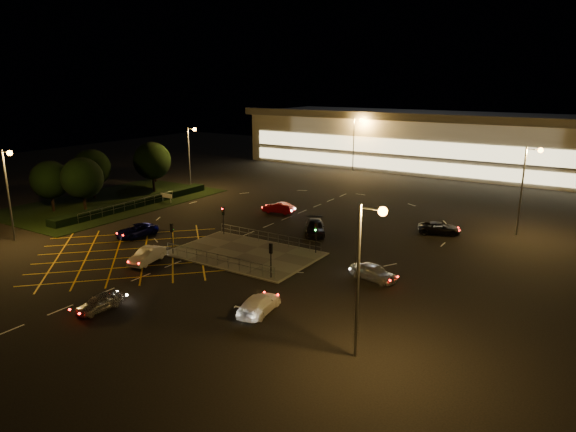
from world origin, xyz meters
The scene contains 27 objects.
ground centered at (0.00, 0.00, 0.00)m, with size 180.00×180.00×0.00m, color black.
pedestrian_island centered at (2.00, -2.00, 0.06)m, with size 14.00×9.00×0.12m, color #4C4944.
grass_verge centered at (-28.00, 6.00, 0.04)m, with size 18.00×30.00×0.08m, color black.
hedge centered at (-23.00, 6.00, 0.50)m, with size 2.00×26.00×1.00m, color black.
supermarket centered at (0.00, 61.95, 5.31)m, with size 72.00×26.50×10.50m.
streetlight_sw centered at (-21.56, -12.00, 6.56)m, with size 1.78×0.56×10.03m.
streetlight_se centered at (20.44, -14.00, 6.56)m, with size 1.78×0.56×10.03m.
streetlight_nw centered at (-23.56, 18.00, 6.56)m, with size 1.78×0.56×10.03m.
streetlight_ne centered at (24.44, 20.00, 6.56)m, with size 1.78×0.56×10.03m.
streetlight_far_left centered at (-9.56, 48.00, 6.56)m, with size 1.78×0.56×10.03m.
signal_sw centered at (-4.00, -5.99, 2.37)m, with size 0.28×0.30×3.15m.
signal_se centered at (8.00, -5.99, 2.37)m, with size 0.28×0.30×3.15m.
signal_nw centered at (-4.00, 1.99, 2.37)m, with size 0.28×0.30×3.15m.
signal_ne centered at (8.00, 1.99, 2.37)m, with size 0.28×0.30×3.15m.
tree_a centered at (-30.00, -2.00, 4.33)m, with size 5.04×5.04×6.86m.
tree_b centered at (-32.00, 6.00, 4.64)m, with size 5.40×5.40×7.35m.
tree_c centered at (-28.00, 14.00, 4.95)m, with size 5.76×5.76×7.84m.
tree_d centered at (-34.00, 20.00, 4.02)m, with size 4.68×4.68×6.37m.
tree_e centered at (-26.00, 0.00, 4.64)m, with size 5.40×5.40×7.35m.
car_near_silver centered at (0.60, -18.39, 0.63)m, with size 1.49×3.70×1.26m, color #BABCC2.
car_queue_white centered at (-4.41, -9.00, 0.72)m, with size 1.52×4.36×1.44m, color #BEBEBE.
car_left_blue centered at (-12.03, -3.61, 0.67)m, with size 2.21×4.79×1.33m, color #0C0C48.
car_far_dkgrey centered at (4.48, 7.96, 0.78)m, with size 2.18×5.37×1.56m, color black.
car_right_silver centered at (15.75, -1.38, 0.73)m, with size 1.73×4.31×1.47m, color silver.
car_circ_red centered at (-4.32, 13.70, 0.69)m, with size 1.47×4.21×1.39m, color #9F0B18.
car_east_grey centered at (16.47, 15.72, 0.67)m, with size 2.22×4.81×1.34m, color black.
car_approach_white centered at (11.10, -12.11, 0.69)m, with size 1.93×4.74×1.38m, color white.
Camera 1 is at (32.21, -41.01, 17.08)m, focal length 32.00 mm.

